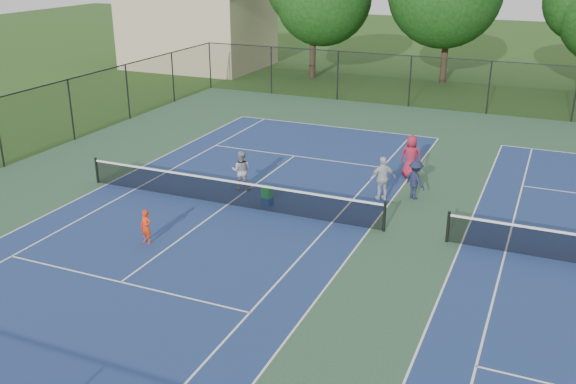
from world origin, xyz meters
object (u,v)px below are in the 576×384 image
at_px(bystander_a, 383,179).
at_px(bystander_b, 415,180).
at_px(clapboard_house, 198,26).
at_px(ball_hopper, 267,192).
at_px(instructor, 241,170).
at_px(ball_crate, 267,201).
at_px(child_player, 146,227).
at_px(bystander_c, 411,157).

height_order(bystander_a, bystander_b, bystander_a).
xyz_separation_m(clapboard_house, ball_hopper, (17.35, -24.43, -2.58)).
bearing_deg(bystander_a, bystander_b, 174.72).
distance_m(clapboard_house, instructor, 28.26).
relative_size(bystander_a, ball_hopper, 4.06).
relative_size(bystander_a, bystander_b, 1.14).
relative_size(bystander_a, ball_crate, 4.73).
bearing_deg(ball_crate, bystander_a, 30.24).
bearing_deg(child_player, instructor, 92.54).
relative_size(instructor, bystander_a, 0.93).
distance_m(instructor, ball_crate, 2.03).
height_order(instructor, bystander_c, bystander_c).
bearing_deg(instructor, bystander_a, 175.90).
relative_size(clapboard_house, ball_hopper, 25.75).
relative_size(child_player, bystander_b, 0.76).
height_order(bystander_a, ball_crate, bystander_a).
bearing_deg(ball_crate, clapboard_house, 125.38).
distance_m(bystander_b, bystander_c, 2.43).
distance_m(bystander_a, bystander_b, 1.26).
distance_m(bystander_b, ball_crate, 5.64).
distance_m(clapboard_house, bystander_c, 28.96).
bearing_deg(instructor, ball_crate, 130.37).
height_order(clapboard_house, ball_crate, clapboard_house).
xyz_separation_m(bystander_a, bystander_c, (0.37, 2.94, 0.04)).
bearing_deg(ball_hopper, bystander_a, 30.24).
height_order(clapboard_house, bystander_c, clapboard_house).
height_order(instructor, bystander_b, instructor).
relative_size(child_player, bystander_a, 0.67).
relative_size(clapboard_house, ball_crate, 30.00).
height_order(bystander_b, bystander_c, bystander_c).
xyz_separation_m(child_player, ball_hopper, (2.19, 4.48, -0.05)).
height_order(child_player, instructor, instructor).
height_order(child_player, bystander_b, bystander_b).
distance_m(instructor, ball_hopper, 1.95).
bearing_deg(clapboard_house, child_player, -62.32).
relative_size(bystander_b, bystander_c, 0.84).
relative_size(bystander_c, ball_crate, 4.95).
bearing_deg(clapboard_house, bystander_a, -46.49).
bearing_deg(bystander_a, clapboard_house, -81.34).
bearing_deg(ball_crate, bystander_b, 30.09).
relative_size(bystander_b, ball_hopper, 3.57).
xyz_separation_m(clapboard_house, bystander_a, (21.11, -22.24, -2.24)).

